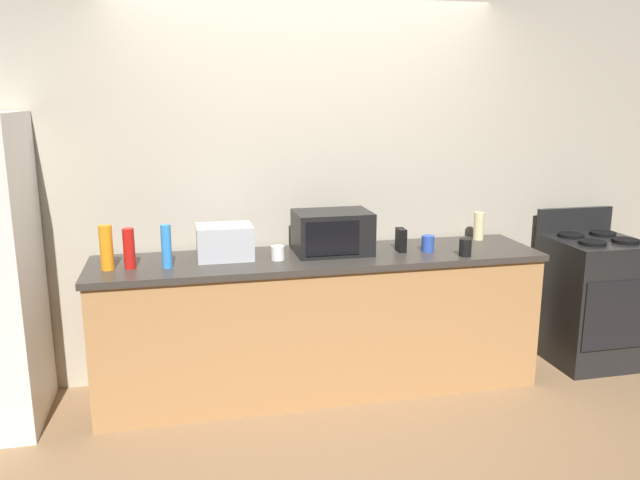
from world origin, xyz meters
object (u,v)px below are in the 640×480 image
Objects in this scene: microwave at (332,232)px; bottle_hand_soap at (479,226)px; bottle_dish_soap at (106,248)px; toaster_oven at (225,242)px; mug_blue at (428,243)px; cordless_phone at (401,240)px; mug_black at (465,247)px; mug_white at (278,253)px; stove_range at (592,299)px; bottle_hot_sauce at (129,248)px; bottle_spray_cleaner at (166,246)px.

microwave reaches higher than bottle_hand_soap.
bottle_dish_soap reaches higher than bottle_hand_soap.
microwave is at bearing -1.02° from toaster_oven.
toaster_oven is 3.28× the size of mug_blue.
cordless_phone is (0.44, -0.06, -0.06)m from microwave.
toaster_oven is at bearing 169.37° from mug_black.
bottle_dish_soap reaches higher than mug_black.
cordless_phone is 1.74× the size of mug_white.
mug_white is (0.31, -0.11, -0.06)m from toaster_oven.
stove_range is at bearing 4.52° from cordless_phone.
mug_blue is (1.30, -0.11, -0.05)m from toaster_oven.
cordless_phone is 1.69m from bottle_hot_sauce.
mug_white is at bearing 0.24° from bottle_dish_soap.
bottle_dish_soap is 2.54× the size of mug_blue.
stove_range is at bearing 1.17° from mug_white.
bottle_spray_cleaner is 1.65m from mug_blue.
bottle_dish_soap is 1.10× the size of bottle_hot_sauce.
bottle_spray_cleaner is (-0.35, -0.15, 0.02)m from toaster_oven.
microwave is 1.86× the size of bottle_spray_cleaner.
bottle_dish_soap is at bearing -170.78° from toaster_oven.
mug_white is 0.83× the size of mug_blue.
bottle_hot_sauce is at bearing -179.12° from stove_range.
cordless_phone is 1.37× the size of mug_black.
bottle_spray_cleaner is at bearing -172.48° from bottle_hand_soap.
stove_range is at bearing -1.33° from toaster_oven.
bottle_dish_soap is at bearing -179.97° from mug_blue.
mug_white is at bearing -165.63° from microwave.
bottle_dish_soap is 3.05× the size of mug_white.
bottle_hot_sauce is at bearing 169.83° from bottle_spray_cleaner.
bottle_hand_soap is (0.65, 0.20, 0.02)m from cordless_phone.
cordless_phone is 0.18m from mug_blue.
microwave is 0.63m from mug_blue.
mug_black is (-1.11, -0.22, 0.49)m from stove_range.
cordless_phone is 0.63× the size of bottle_hot_sauce.
cordless_phone is at bearing 166.36° from mug_blue.
bottle_hand_soap is 0.51m from mug_black.
toaster_oven is 1.13m from cordless_phone.
mug_black is at bearing -8.34° from mug_white.
microwave reaches higher than mug_blue.
bottle_hand_soap reaches higher than stove_range.
toaster_oven is 2.27× the size of cordless_phone.
bottle_dish_soap is 2.17m from mug_black.
toaster_oven is 0.34m from mug_white.
cordless_phone reaches higher than mug_black.
cordless_phone reaches higher than mug_blue.
stove_range is 7.20× the size of cordless_phone.
bottle_spray_cleaner reaches higher than toaster_oven.
bottle_spray_cleaner reaches higher than bottle_hot_sauce.
bottle_spray_cleaner reaches higher than mug_black.
mug_white is (0.87, 0.00, -0.08)m from bottle_hot_sauce.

